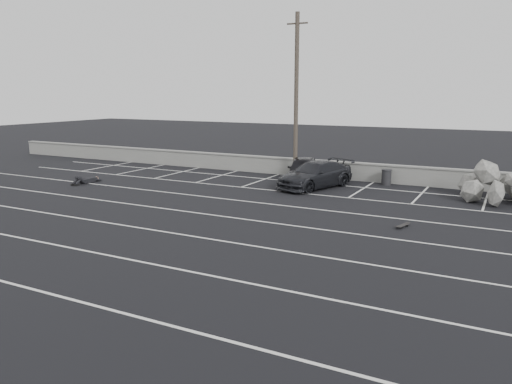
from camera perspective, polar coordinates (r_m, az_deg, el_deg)
The scene contains 9 objects.
ground at distance 18.68m, azimuth -9.92°, elevation -4.59°, with size 120.00×120.00×0.00m, color black.
seawall at distance 30.61m, azimuth 6.16°, elevation 2.79°, with size 50.00×0.45×1.06m.
stall_lines at distance 22.25m, azimuth -3.19°, elevation -1.84°, with size 36.00×20.05×0.01m.
car_left at distance 28.45m, azimuth 5.48°, elevation 2.54°, with size 1.75×4.36×1.48m, color black.
car_right at distance 27.07m, azimuth 6.77°, elevation 1.98°, with size 1.97×4.84×1.40m, color black.
utility_pole at distance 29.77m, azimuth 4.62°, elevation 10.85°, with size 1.27×0.25×9.54m.
trash_bin at distance 28.57m, azimuth 14.68°, elevation 1.65°, with size 0.71×0.71×0.87m.
person at distance 30.07m, azimuth -18.46°, elevation 1.54°, with size 1.14×2.58×0.51m, color black, non-canonical shape.
skateboard at distance 19.88m, azimuth 16.39°, elevation -3.70°, with size 0.39×0.77×0.09m.
Camera 1 is at (11.04, -14.19, 5.08)m, focal length 35.00 mm.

